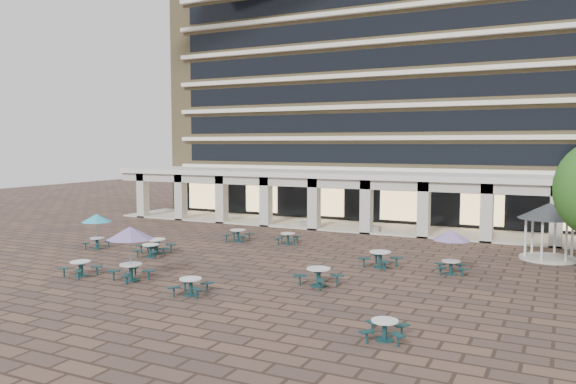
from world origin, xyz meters
name	(u,v)px	position (x,y,z in m)	size (l,w,h in m)	color
ground	(260,262)	(0.00, 0.00, 0.00)	(120.00, 120.00, 0.00)	brown
apartment_building	(390,81)	(0.00, 25.47, 12.60)	(40.00, 15.50, 25.20)	#917C52
retail_arcade	(351,190)	(0.00, 14.80, 3.00)	(42.00, 6.60, 4.40)	white
picnic_table_0	(151,249)	(-6.49, -1.49, 0.44)	(1.80, 1.80, 0.74)	#164244
picnic_table_1	(191,285)	(0.61, -7.32, 0.44)	(1.86, 1.86, 0.74)	#164244
picnic_table_2	(319,275)	(5.02, -3.39, 0.50)	(2.26, 2.26, 0.85)	#164244
picnic_table_3	(385,328)	(9.88, -9.10, 0.42)	(1.70, 1.70, 0.70)	#164244
picnic_table_4	(97,219)	(-11.30, -0.90, 1.85)	(1.89, 1.89, 2.18)	#164244
picnic_table_5	(80,267)	(-6.45, -6.88, 0.45)	(1.79, 1.79, 0.75)	#164244
picnic_table_6	(130,235)	(-3.54, -6.46, 2.23)	(2.27, 2.27, 2.62)	#164244
picnic_table_7	(380,258)	(6.43, 1.73, 0.52)	(2.22, 2.22, 0.86)	#164244
picnic_table_8	(156,245)	(-6.97, -0.43, 0.51)	(2.16, 2.16, 0.86)	#164244
picnic_table_9	(238,234)	(-4.63, 5.27, 0.48)	(1.93, 1.93, 0.80)	#164244
picnic_table_11	(452,237)	(10.13, 1.76, 1.91)	(1.95, 1.95, 2.25)	#164244
picnic_table_12	(288,237)	(-1.14, 5.86, 0.43)	(1.90, 1.90, 0.73)	#164244
gazebo	(549,217)	(14.46, 7.93, 2.43)	(3.47, 3.47, 3.23)	beige
planter_left	(310,223)	(-2.70, 12.90, 0.42)	(1.50, 0.69, 1.14)	gray
planter_right	(370,226)	(2.26, 12.90, 0.53)	(1.50, 0.63, 1.28)	gray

